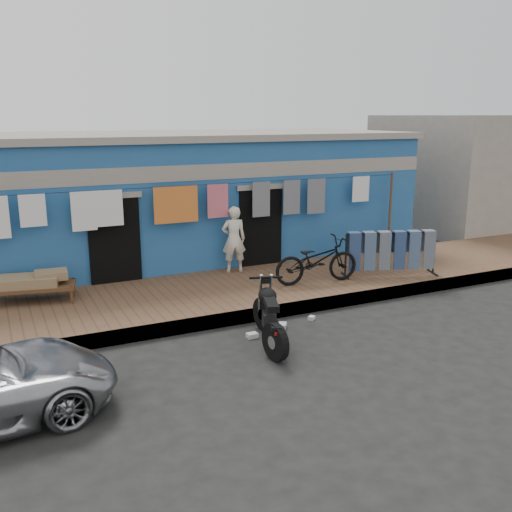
{
  "coord_description": "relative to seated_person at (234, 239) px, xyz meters",
  "views": [
    {
      "loc": [
        -4.61,
        -7.67,
        3.8
      ],
      "look_at": [
        0.0,
        2.0,
        1.15
      ],
      "focal_mm": 40.0,
      "sensor_mm": 36.0,
      "label": 1
    }
  ],
  "objects": [
    {
      "name": "motorcycle",
      "position": [
        -0.95,
        -3.73,
        -0.48
      ],
      "size": [
        1.59,
        2.01,
        1.07
      ],
      "primitive_type": null,
      "rotation": [
        0.0,
        0.0,
        -0.33
      ],
      "color": "black",
      "rests_on": "ground"
    },
    {
      "name": "sidewalk",
      "position": [
        -0.46,
        -1.16,
        -0.89
      ],
      "size": [
        28.0,
        3.0,
        0.25
      ],
      "primitive_type": "cube",
      "color": "brown",
      "rests_on": "ground"
    },
    {
      "name": "seated_person",
      "position": [
        0.0,
        0.0,
        0.0
      ],
      "size": [
        0.62,
        0.47,
        1.54
      ],
      "primitive_type": "imported",
      "rotation": [
        0.0,
        0.0,
        2.94
      ],
      "color": "beige",
      "rests_on": "sidewalk"
    },
    {
      "name": "litter_a",
      "position": [
        -1.09,
        -3.33,
        -0.98
      ],
      "size": [
        0.19,
        0.16,
        0.08
      ],
      "primitive_type": "cube",
      "rotation": [
        0.0,
        0.0,
        0.06
      ],
      "color": "silver",
      "rests_on": "ground"
    },
    {
      "name": "litter_c",
      "position": [
        -0.4,
        -3.13,
        -0.98
      ],
      "size": [
        0.26,
        0.27,
        0.08
      ],
      "primitive_type": "cube",
      "rotation": [
        0.0,
        0.0,
        0.98
      ],
      "color": "silver",
      "rests_on": "ground"
    },
    {
      "name": "charpoy",
      "position": [
        -4.42,
        -0.34,
        -0.49
      ],
      "size": [
        1.96,
        1.44,
        0.56
      ],
      "primitive_type": null,
      "rotation": [
        0.0,
        0.0,
        -0.2
      ],
      "color": "brown",
      "rests_on": "sidewalk"
    },
    {
      "name": "bicycle",
      "position": [
        1.25,
        -1.62,
        -0.16
      ],
      "size": [
        1.95,
        0.84,
        1.23
      ],
      "primitive_type": "imported",
      "rotation": [
        0.0,
        0.0,
        1.48
      ],
      "color": "black",
      "rests_on": "sidewalk"
    },
    {
      "name": "clothesline",
      "position": [
        -0.96,
        0.09,
        0.8
      ],
      "size": [
        10.06,
        0.06,
        2.1
      ],
      "color": "brown",
      "rests_on": "sidewalk"
    },
    {
      "name": "curb",
      "position": [
        -0.46,
        -2.61,
        -0.89
      ],
      "size": [
        28.0,
        0.1,
        0.25
      ],
      "primitive_type": "cube",
      "color": "gray",
      "rests_on": "ground"
    },
    {
      "name": "ground",
      "position": [
        -0.46,
        -4.16,
        -1.02
      ],
      "size": [
        80.0,
        80.0,
        0.0
      ],
      "primitive_type": "plane",
      "color": "black",
      "rests_on": "ground"
    },
    {
      "name": "neighbor_right",
      "position": [
        10.54,
        2.84,
        0.88
      ],
      "size": [
        6.0,
        5.0,
        3.8
      ],
      "primitive_type": "cube",
      "color": "#9E9384",
      "rests_on": "ground"
    },
    {
      "name": "building",
      "position": [
        -0.46,
        2.83,
        0.67
      ],
      "size": [
        12.2,
        5.2,
        3.36
      ],
      "color": "#1F5493",
      "rests_on": "ground"
    },
    {
      "name": "jeans_rack",
      "position": [
        3.09,
        -1.81,
        -0.24
      ],
      "size": [
        2.45,
        1.75,
        1.05
      ],
      "primitive_type": null,
      "rotation": [
        0.0,
        0.0,
        -0.32
      ],
      "color": "black",
      "rests_on": "sidewalk"
    },
    {
      "name": "litter_b",
      "position": [
        0.32,
        -3.0,
        -0.98
      ],
      "size": [
        0.17,
        0.17,
        0.07
      ],
      "primitive_type": "cube",
      "rotation": [
        0.0,
        0.0,
        0.69
      ],
      "color": "silver",
      "rests_on": "ground"
    }
  ]
}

